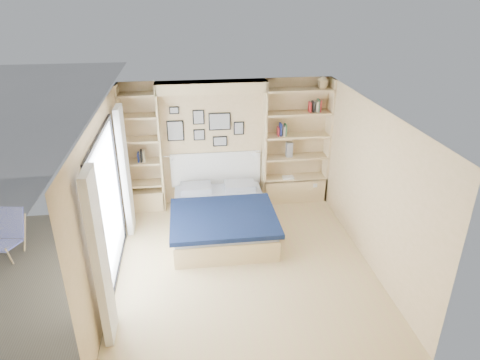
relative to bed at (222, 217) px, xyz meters
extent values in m
plane|color=tan|center=(0.24, -1.02, -0.28)|extent=(4.50, 4.50, 0.00)
plane|color=#D9B487|center=(0.24, 1.23, 0.97)|extent=(4.00, 0.00, 4.00)
plane|color=#D9B487|center=(0.24, -3.27, 0.97)|extent=(4.00, 0.00, 4.00)
plane|color=#D9B487|center=(-1.76, -1.02, 0.97)|extent=(0.00, 4.50, 4.50)
plane|color=#D9B487|center=(2.24, -1.02, 0.97)|extent=(0.00, 4.50, 4.50)
plane|color=white|center=(0.24, -1.02, 2.22)|extent=(4.50, 4.50, 0.00)
cube|color=#DAC282|center=(-1.06, 1.05, 0.97)|extent=(0.04, 0.35, 2.50)
cube|color=#DAC282|center=(0.94, 1.05, 0.97)|extent=(0.04, 0.35, 2.50)
cube|color=#DAC282|center=(-0.06, 1.05, 2.12)|extent=(2.00, 0.35, 0.20)
cube|color=#DAC282|center=(2.22, 1.05, 0.97)|extent=(0.04, 0.35, 2.50)
cube|color=#DAC282|center=(-1.74, 1.05, 0.97)|extent=(0.04, 0.35, 2.50)
cube|color=#DAC282|center=(1.59, 1.05, -0.03)|extent=(1.30, 0.35, 0.50)
cube|color=#DAC282|center=(-1.41, 1.05, -0.08)|extent=(0.70, 0.35, 0.40)
cube|color=black|center=(-1.73, -1.02, 1.95)|extent=(0.04, 2.08, 0.06)
cube|color=black|center=(-1.73, -1.02, -0.25)|extent=(0.04, 2.08, 0.06)
cube|color=black|center=(-1.73, -2.04, 0.82)|extent=(0.04, 0.06, 2.20)
cube|color=black|center=(-1.73, 0.00, 0.82)|extent=(0.04, 0.06, 2.20)
cube|color=silver|center=(-1.74, -1.02, 0.84)|extent=(0.01, 2.00, 2.20)
cube|color=white|center=(-1.64, -2.32, 0.87)|extent=(0.10, 0.45, 2.30)
cube|color=white|center=(-1.64, 0.28, 0.87)|extent=(0.10, 0.45, 2.30)
cube|color=#DAC282|center=(1.59, 1.05, 0.22)|extent=(1.30, 0.35, 0.04)
cube|color=#DAC282|center=(1.59, 1.05, 0.67)|extent=(1.30, 0.35, 0.04)
cube|color=#DAC282|center=(1.59, 1.05, 1.12)|extent=(1.30, 0.35, 0.04)
cube|color=#DAC282|center=(1.59, 1.05, 1.57)|extent=(1.30, 0.35, 0.04)
cube|color=#DAC282|center=(1.59, 1.05, 2.02)|extent=(1.30, 0.35, 0.04)
cube|color=#DAC282|center=(-1.41, 1.05, 0.27)|extent=(0.70, 0.35, 0.04)
cube|color=#DAC282|center=(-1.41, 1.05, 0.72)|extent=(0.70, 0.35, 0.04)
cube|color=#DAC282|center=(-1.41, 1.05, 1.17)|extent=(0.70, 0.35, 0.04)
cube|color=#DAC282|center=(-1.41, 1.05, 1.62)|extent=(0.70, 0.35, 0.04)
cube|color=#DAC282|center=(-1.41, 1.05, 2.02)|extent=(0.70, 0.35, 0.04)
cube|color=#DAC282|center=(0.00, -0.01, -0.10)|extent=(1.70, 2.12, 0.37)
cube|color=#A3A7B2|center=(0.00, -0.01, 0.14)|extent=(1.66, 2.08, 0.10)
cube|color=#0D1837|center=(0.00, -0.38, 0.21)|extent=(1.80, 1.48, 0.08)
cube|color=#A3A7B2|center=(-0.42, 0.75, 0.25)|extent=(0.58, 0.42, 0.12)
cube|color=#A3A7B2|center=(0.42, 0.75, 0.25)|extent=(0.58, 0.42, 0.12)
cube|color=white|center=(0.00, 1.20, 0.44)|extent=(1.80, 0.04, 0.70)
cube|color=black|center=(-0.76, 1.20, 1.27)|extent=(0.32, 0.02, 0.40)
cube|color=gray|center=(-0.76, 1.19, 1.27)|extent=(0.28, 0.01, 0.36)
cube|color=black|center=(-0.31, 1.20, 1.52)|extent=(0.22, 0.02, 0.28)
cube|color=gray|center=(-0.31, 1.19, 1.52)|extent=(0.18, 0.01, 0.24)
cube|color=black|center=(-0.31, 1.20, 1.17)|extent=(0.22, 0.02, 0.22)
cube|color=gray|center=(-0.31, 1.19, 1.17)|extent=(0.18, 0.01, 0.18)
cube|color=black|center=(0.09, 1.20, 1.42)|extent=(0.42, 0.02, 0.34)
cube|color=gray|center=(0.09, 1.19, 1.42)|extent=(0.38, 0.01, 0.30)
cube|color=black|center=(0.09, 1.20, 1.02)|extent=(0.28, 0.02, 0.20)
cube|color=gray|center=(0.09, 1.19, 1.02)|extent=(0.24, 0.01, 0.16)
cube|color=black|center=(0.46, 1.20, 1.27)|extent=(0.20, 0.02, 0.26)
cube|color=gray|center=(0.46, 1.19, 1.27)|extent=(0.16, 0.01, 0.22)
cube|color=black|center=(-0.76, 1.20, 1.67)|extent=(0.18, 0.02, 0.14)
cube|color=gray|center=(-0.76, 1.19, 1.67)|extent=(0.14, 0.01, 0.10)
cylinder|color=silver|center=(-0.92, 0.98, 0.84)|extent=(0.20, 0.02, 0.02)
cone|color=white|center=(-0.82, 0.98, 0.82)|extent=(0.13, 0.12, 0.15)
cylinder|color=silver|center=(0.80, 0.98, 0.84)|extent=(0.20, 0.02, 0.02)
cone|color=white|center=(0.70, 0.98, 0.82)|extent=(0.13, 0.12, 0.15)
cube|color=maroon|center=(1.21, 1.05, 1.22)|extent=(0.02, 0.15, 0.17)
cube|color=navy|center=(1.25, 1.05, 1.26)|extent=(0.03, 0.15, 0.24)
cube|color=#C8B296|center=(1.32, 1.05, 1.23)|extent=(0.04, 0.15, 0.19)
cube|color=#296135|center=(1.35, 1.05, 1.25)|extent=(0.03, 0.15, 0.23)
cube|color=#A51E1E|center=(1.81, 1.05, 1.68)|extent=(0.02, 0.15, 0.19)
cube|color=black|center=(1.87, 1.05, 1.69)|extent=(0.03, 0.15, 0.20)
cube|color=#BFB28C|center=(1.94, 1.05, 1.69)|extent=(0.04, 0.15, 0.20)
cube|color=#26593F|center=(1.98, 1.05, 1.71)|extent=(0.03, 0.15, 0.24)
cube|color=#A51E1E|center=(2.00, 1.05, 1.70)|extent=(0.03, 0.15, 0.23)
cube|color=navy|center=(-1.48, 1.05, 0.83)|extent=(0.02, 0.15, 0.18)
cube|color=black|center=(-1.42, 1.05, 0.85)|extent=(0.03, 0.15, 0.22)
cube|color=#BFB28C|center=(-1.37, 1.05, 0.84)|extent=(0.03, 0.15, 0.21)
cube|color=#DAC282|center=(2.02, 1.05, 2.11)|extent=(0.13, 0.13, 0.15)
cone|color=#DAC282|center=(2.02, 1.05, 2.23)|extent=(0.20, 0.20, 0.08)
cube|color=slate|center=(1.45, 1.05, 0.84)|extent=(0.12, 0.12, 0.30)
cube|color=white|center=(1.44, 1.00, 0.25)|extent=(0.22, 0.16, 0.03)
cube|color=#6B624F|center=(-3.36, -1.02, -0.28)|extent=(3.20, 4.00, 0.05)
cylinder|color=tan|center=(-3.42, -0.65, -0.09)|extent=(0.05, 0.13, 0.38)
cylinder|color=tan|center=(-3.76, -0.06, 0.01)|extent=(0.08, 0.31, 0.63)
cylinder|color=tan|center=(-3.34, -0.13, 0.01)|extent=(0.08, 0.31, 0.63)
cube|color=#3538B7|center=(-3.60, -0.43, -0.01)|extent=(0.51, 0.59, 0.14)
cube|color=#3538B7|center=(-3.54, -0.07, 0.20)|extent=(0.46, 0.28, 0.51)
camera|label=1|loc=(-0.54, -6.67, 3.84)|focal=32.00mm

